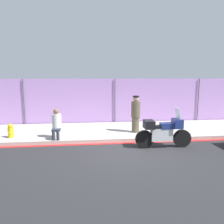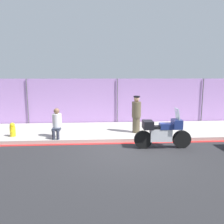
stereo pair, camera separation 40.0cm
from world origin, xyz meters
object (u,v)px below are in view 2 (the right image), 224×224
(officer_standing, at_px, (136,114))
(person_seated_on_curb, at_px, (57,122))
(motorcycle, at_px, (162,132))
(fire_hydrant, at_px, (13,130))

(officer_standing, distance_m, person_seated_on_curb, 3.48)
(motorcycle, relative_size, officer_standing, 1.28)
(person_seated_on_curb, xyz_separation_m, fire_hydrant, (-1.91, 0.29, -0.38))
(fire_hydrant, bearing_deg, person_seated_on_curb, -8.73)
(motorcycle, relative_size, fire_hydrant, 3.64)
(motorcycle, relative_size, person_seated_on_curb, 1.75)
(person_seated_on_curb, relative_size, fire_hydrant, 2.08)
(officer_standing, height_order, person_seated_on_curb, officer_standing)
(fire_hydrant, bearing_deg, officer_standing, 3.18)
(person_seated_on_curb, distance_m, fire_hydrant, 1.97)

